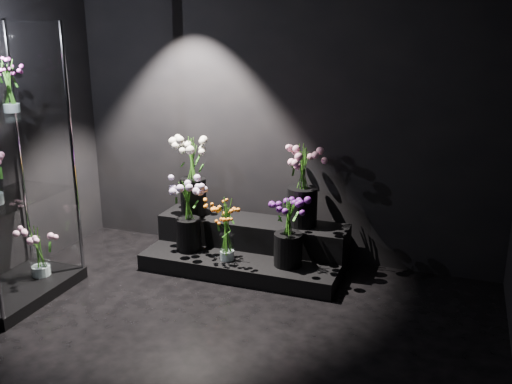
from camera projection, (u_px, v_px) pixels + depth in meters
The scene contains 11 objects.
floor at pixel (185, 365), 3.69m from camera, with size 4.00×4.00×0.00m, color black.
wall_back at pixel (281, 107), 5.09m from camera, with size 4.00×4.00×0.00m, color black.
display_riser at pixel (249, 247), 5.19m from camera, with size 1.76×0.78×0.39m.
display_case at pixel (4, 168), 4.31m from camera, with size 0.58×0.97×2.14m.
bouquet_orange_bells at pixel (227, 229), 4.87m from camera, with size 0.31×0.31×0.55m.
bouquet_lilac at pixel (188, 209), 5.07m from camera, with size 0.45×0.45×0.66m.
bouquet_purple at pixel (288, 229), 4.76m from camera, with size 0.34×0.34×0.61m.
bouquet_cream_roses at pixel (193, 169), 5.25m from camera, with size 0.48×0.48×0.74m.
bouquet_pink_roses at pixel (303, 182), 4.98m from camera, with size 0.36×0.36×0.72m.
bouquet_case_magenta at pixel (9, 86), 4.30m from camera, with size 0.27×0.27×0.40m.
bouquet_case_base_pink at pixel (39, 250), 4.70m from camera, with size 0.34×0.34×0.42m.
Camera 1 is at (1.53, -2.86, 2.14)m, focal length 40.00 mm.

